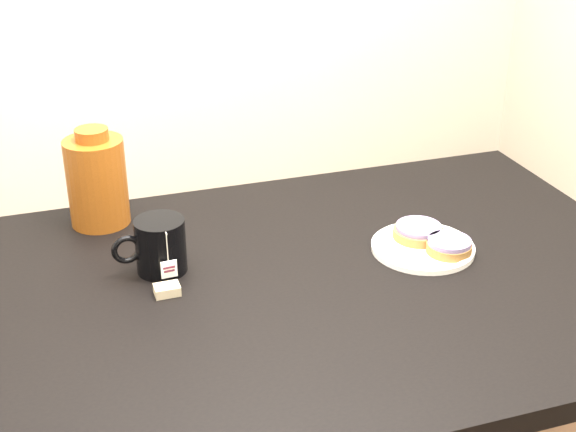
{
  "coord_description": "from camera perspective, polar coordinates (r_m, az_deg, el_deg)",
  "views": [
    {
      "loc": [
        -0.41,
        -1.19,
        1.51
      ],
      "look_at": [
        0.03,
        0.14,
        0.81
      ],
      "focal_mm": 50.0,
      "sensor_mm": 36.0,
      "label": 1
    }
  ],
  "objects": [
    {
      "name": "teabag_pouch",
      "position": [
        1.44,
        -8.59,
        -5.22
      ],
      "size": [
        0.05,
        0.03,
        0.02
      ],
      "primitive_type": "cube",
      "rotation": [
        0.0,
        0.0,
        0.01
      ],
      "color": "#C6B793",
      "rests_on": "table"
    },
    {
      "name": "bagel_back",
      "position": [
        1.61,
        9.26,
        -1.1
      ],
      "size": [
        0.11,
        0.11,
        0.03
      ],
      "color": "brown",
      "rests_on": "plate"
    },
    {
      "name": "bagel_front",
      "position": [
        1.57,
        11.39,
        -2.1
      ],
      "size": [
        0.12,
        0.12,
        0.03
      ],
      "color": "brown",
      "rests_on": "plate"
    },
    {
      "name": "mug",
      "position": [
        1.5,
        -9.13,
        -2.08
      ],
      "size": [
        0.14,
        0.1,
        0.1
      ],
      "rotation": [
        0.0,
        0.0,
        0.08
      ],
      "color": "black",
      "rests_on": "table"
    },
    {
      "name": "bagel_package",
      "position": [
        1.69,
        -13.44,
        2.48
      ],
      "size": [
        0.13,
        0.13,
        0.21
      ],
      "rotation": [
        0.0,
        0.0,
        0.03
      ],
      "color": "#5E2B0C",
      "rests_on": "table"
    },
    {
      "name": "table",
      "position": [
        1.52,
        0.58,
        -7.33
      ],
      "size": [
        1.4,
        0.9,
        0.75
      ],
      "color": "black",
      "rests_on": "ground_plane"
    },
    {
      "name": "plate",
      "position": [
        1.59,
        9.56,
        -2.15
      ],
      "size": [
        0.2,
        0.2,
        0.02
      ],
      "color": "white",
      "rests_on": "table"
    }
  ]
}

